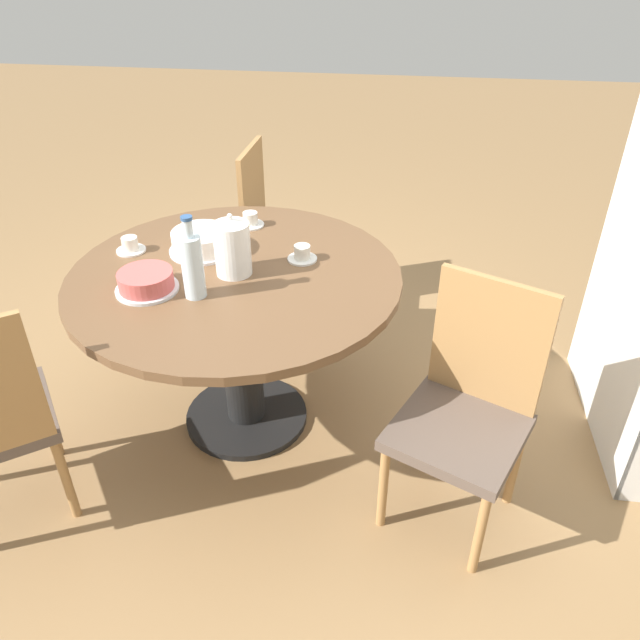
# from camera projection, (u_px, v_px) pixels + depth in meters

# --- Properties ---
(ground_plane) EXTENTS (14.00, 14.00, 0.00)m
(ground_plane) POSITION_uv_depth(u_px,v_px,m) (247.00, 418.00, 2.80)
(ground_plane) COLOR #937047
(dining_table) EXTENTS (1.28, 1.28, 0.75)m
(dining_table) POSITION_uv_depth(u_px,v_px,m) (238.00, 309.00, 2.48)
(dining_table) COLOR black
(dining_table) RESTS_ON ground_plane
(chair_a) EXTENTS (0.56, 0.56, 0.92)m
(chair_a) POSITION_uv_depth(u_px,v_px,m) (468.00, 407.00, 2.15)
(chair_a) COLOR #A87A47
(chair_a) RESTS_ON ground_plane
(chair_b) EXTENTS (0.44, 0.44, 0.92)m
(chair_b) POSITION_uv_depth(u_px,v_px,m) (278.00, 230.00, 3.33)
(chair_b) COLOR #A87A47
(chair_b) RESTS_ON ground_plane
(coffee_pot) EXTENTS (0.14, 0.14, 0.25)m
(coffee_pot) POSITION_uv_depth(u_px,v_px,m) (232.00, 247.00, 2.33)
(coffee_pot) COLOR white
(coffee_pot) RESTS_ON dining_table
(water_bottle) EXTENTS (0.08, 0.08, 0.31)m
(water_bottle) POSITION_uv_depth(u_px,v_px,m) (192.00, 265.00, 2.18)
(water_bottle) COLOR silver
(water_bottle) RESTS_ON dining_table
(cake_main) EXTENTS (0.27, 0.27, 0.09)m
(cake_main) POSITION_uv_depth(u_px,v_px,m) (201.00, 242.00, 2.52)
(cake_main) COLOR silver
(cake_main) RESTS_ON dining_table
(cake_second) EXTENTS (0.23, 0.23, 0.08)m
(cake_second) POSITION_uv_depth(u_px,v_px,m) (146.00, 282.00, 2.26)
(cake_second) COLOR silver
(cake_second) RESTS_ON dining_table
(cup_a) EXTENTS (0.12, 0.12, 0.06)m
(cup_a) POSITION_uv_depth(u_px,v_px,m) (130.00, 246.00, 2.53)
(cup_a) COLOR silver
(cup_a) RESTS_ON dining_table
(cup_b) EXTENTS (0.12, 0.12, 0.06)m
(cup_b) POSITION_uv_depth(u_px,v_px,m) (250.00, 220.00, 2.73)
(cup_b) COLOR silver
(cup_b) RESTS_ON dining_table
(cup_c) EXTENTS (0.12, 0.12, 0.06)m
(cup_c) POSITION_uv_depth(u_px,v_px,m) (302.00, 254.00, 2.46)
(cup_c) COLOR silver
(cup_c) RESTS_ON dining_table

